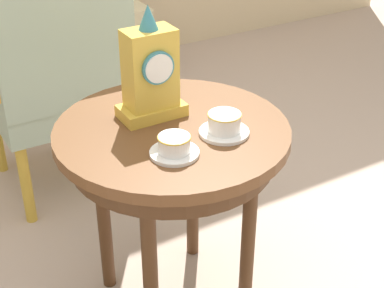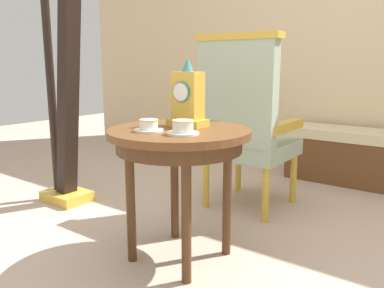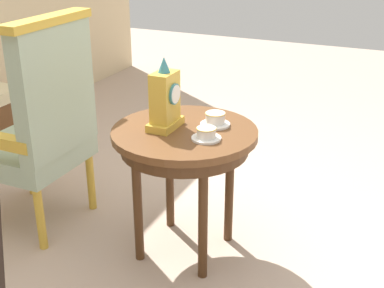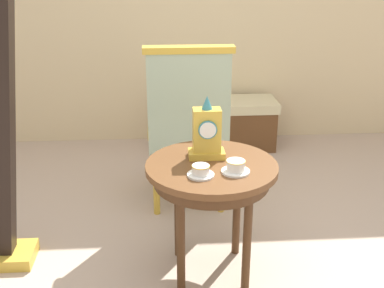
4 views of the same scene
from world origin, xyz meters
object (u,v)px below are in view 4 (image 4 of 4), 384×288
object	(u,v)px
teacup_left	(201,171)
armchair	(188,125)
mantel_clock	(207,133)
teacup_right	(236,167)
window_bench	(222,124)
side_table	(211,178)

from	to	relation	value
teacup_left	armchair	bearing A→B (deg)	90.45
teacup_left	mantel_clock	xyz separation A→B (m)	(0.05, 0.23, 0.11)
teacup_right	window_bench	distance (m)	2.03
mantel_clock	armchair	distance (m)	0.72
armchair	teacup_left	bearing A→B (deg)	-89.55
teacup_left	armchair	world-z (taller)	armchair
armchair	window_bench	bearing A→B (deg)	70.64
teacup_left	teacup_right	size ratio (longest dim) A/B	0.94
teacup_right	teacup_left	bearing A→B (deg)	-170.73
mantel_clock	armchair	size ratio (longest dim) A/B	0.29
teacup_left	armchair	size ratio (longest dim) A/B	0.12
window_bench	side_table	bearing A→B (deg)	-99.25
teacup_right	mantel_clock	size ratio (longest dim) A/B	0.42
window_bench	armchair	bearing A→B (deg)	-109.36
armchair	mantel_clock	bearing A→B (deg)	-85.26
armchair	window_bench	xyz separation A→B (m)	(0.38, 1.07, -0.37)
side_table	mantel_clock	distance (m)	0.23
teacup_right	window_bench	bearing A→B (deg)	84.32
side_table	window_bench	world-z (taller)	side_table
teacup_left	mantel_clock	bearing A→B (deg)	77.56
side_table	mantel_clock	size ratio (longest dim) A/B	2.03
teacup_left	mantel_clock	world-z (taller)	mantel_clock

